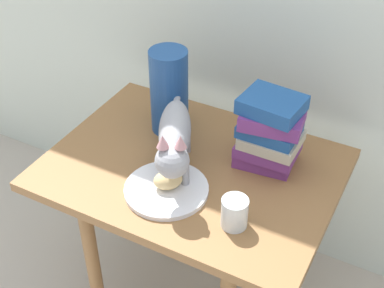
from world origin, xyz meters
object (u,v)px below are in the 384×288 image
at_px(plate, 166,189).
at_px(green_vase, 169,91).
at_px(side_table, 192,187).
at_px(bread_roll, 168,180).
at_px(candle_jar, 234,214).
at_px(book_stack, 270,132).
at_px(cat, 174,137).

height_order(plate, green_vase, green_vase).
bearing_deg(side_table, bread_roll, -93.35).
relative_size(green_vase, candle_jar, 3.22).
bearing_deg(book_stack, candle_jar, -86.46).
relative_size(book_stack, green_vase, 0.84).
height_order(book_stack, candle_jar, book_stack).
distance_m(plate, candle_jar, 0.22).
bearing_deg(cat, bread_roll, -76.01).
bearing_deg(bread_roll, green_vase, 118.72).
relative_size(side_table, bread_roll, 10.53).
bearing_deg(book_stack, bread_roll, -129.48).
bearing_deg(green_vase, candle_jar, -39.46).
relative_size(side_table, plate, 3.58).
height_order(cat, book_stack, book_stack).
xyz_separation_m(plate, green_vase, (-0.14, 0.27, 0.13)).
xyz_separation_m(side_table, green_vase, (-0.15, 0.14, 0.22)).
bearing_deg(bread_roll, cat, 103.99).
relative_size(book_stack, candle_jar, 2.72).
height_order(side_table, green_vase, green_vase).
distance_m(plate, bread_roll, 0.03).
bearing_deg(side_table, book_stack, 30.72).
bearing_deg(candle_jar, plate, 172.89).
xyz_separation_m(cat, book_stack, (0.22, 0.17, -0.02)).
bearing_deg(side_table, green_vase, 138.10).
xyz_separation_m(side_table, bread_roll, (-0.01, -0.13, 0.12)).
xyz_separation_m(bread_roll, book_stack, (0.20, 0.24, 0.08)).
xyz_separation_m(side_table, book_stack, (0.19, 0.11, 0.20)).
bearing_deg(cat, candle_jar, -24.11).
xyz_separation_m(side_table, cat, (-0.03, -0.06, 0.22)).
relative_size(plate, cat, 0.54).
distance_m(plate, cat, 0.15).
xyz_separation_m(book_stack, green_vase, (-0.34, 0.02, 0.02)).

